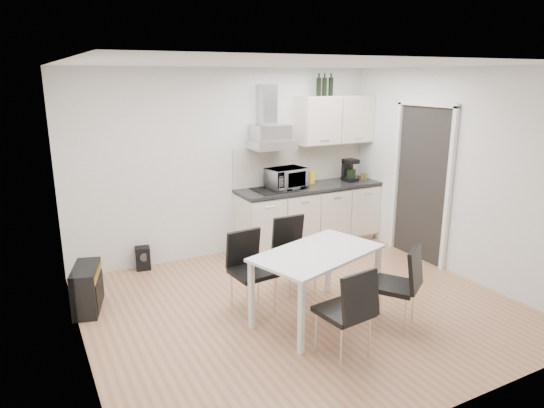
{
  "coord_description": "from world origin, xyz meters",
  "views": [
    {
      "loc": [
        -2.58,
        -4.2,
        2.5
      ],
      "look_at": [
        -0.14,
        0.43,
        1.1
      ],
      "focal_mm": 32.0,
      "sensor_mm": 36.0,
      "label": 1
    }
  ],
  "objects_px": {
    "chair_far_right": "(296,256)",
    "chair_near_right": "(394,287)",
    "kitchenette": "(311,191)",
    "dining_table": "(317,259)",
    "guitar_amp": "(87,288)",
    "chair_far_left": "(253,273)",
    "floor_speaker": "(143,258)",
    "chair_near_left": "(343,312)"
  },
  "relations": [
    {
      "from": "chair_far_right",
      "to": "chair_near_right",
      "type": "xyz_separation_m",
      "value": [
        0.43,
        -1.2,
        0.0
      ]
    },
    {
      "from": "kitchenette",
      "to": "dining_table",
      "type": "distance_m",
      "value": 2.36
    },
    {
      "from": "chair_near_right",
      "to": "guitar_amp",
      "type": "distance_m",
      "value": 3.26
    },
    {
      "from": "chair_far_right",
      "to": "guitar_amp",
      "type": "distance_m",
      "value": 2.35
    },
    {
      "from": "chair_near_right",
      "to": "chair_far_left",
      "type": "bearing_deg",
      "value": 105.06
    },
    {
      "from": "chair_far_left",
      "to": "guitar_amp",
      "type": "bearing_deg",
      "value": -34.32
    },
    {
      "from": "kitchenette",
      "to": "chair_near_right",
      "type": "xyz_separation_m",
      "value": [
        -0.61,
        -2.54,
        -0.39
      ]
    },
    {
      "from": "dining_table",
      "to": "chair_far_left",
      "type": "distance_m",
      "value": 0.73
    },
    {
      "from": "chair_near_right",
      "to": "floor_speaker",
      "type": "distance_m",
      "value": 3.31
    },
    {
      "from": "chair_near_left",
      "to": "guitar_amp",
      "type": "distance_m",
      "value": 2.81
    },
    {
      "from": "chair_far_left",
      "to": "chair_far_right",
      "type": "distance_m",
      "value": 0.72
    },
    {
      "from": "guitar_amp",
      "to": "kitchenette",
      "type": "bearing_deg",
      "value": 27.81
    },
    {
      "from": "chair_near_left",
      "to": "guitar_amp",
      "type": "relative_size",
      "value": 1.37
    },
    {
      "from": "dining_table",
      "to": "guitar_amp",
      "type": "height_order",
      "value": "dining_table"
    },
    {
      "from": "floor_speaker",
      "to": "dining_table",
      "type": "bearing_deg",
      "value": -49.52
    },
    {
      "from": "chair_near_left",
      "to": "floor_speaker",
      "type": "bearing_deg",
      "value": 104.39
    },
    {
      "from": "floor_speaker",
      "to": "kitchenette",
      "type": "bearing_deg",
      "value": 6.07
    },
    {
      "from": "guitar_amp",
      "to": "chair_far_right",
      "type": "bearing_deg",
      "value": 0.1
    },
    {
      "from": "dining_table",
      "to": "chair_far_left",
      "type": "relative_size",
      "value": 1.71
    },
    {
      "from": "kitchenette",
      "to": "guitar_amp",
      "type": "height_order",
      "value": "kitchenette"
    },
    {
      "from": "kitchenette",
      "to": "chair_far_left",
      "type": "distance_m",
      "value": 2.36
    },
    {
      "from": "kitchenette",
      "to": "chair_near_left",
      "type": "xyz_separation_m",
      "value": [
        -1.37,
        -2.75,
        -0.39
      ]
    },
    {
      "from": "chair_far_left",
      "to": "chair_far_right",
      "type": "height_order",
      "value": "same"
    },
    {
      "from": "dining_table",
      "to": "chair_far_right",
      "type": "height_order",
      "value": "chair_far_right"
    },
    {
      "from": "chair_far_right",
      "to": "guitar_amp",
      "type": "height_order",
      "value": "chair_far_right"
    },
    {
      "from": "chair_near_right",
      "to": "dining_table",
      "type": "bearing_deg",
      "value": 105.11
    },
    {
      "from": "kitchenette",
      "to": "floor_speaker",
      "type": "relative_size",
      "value": 8.16
    },
    {
      "from": "chair_far_right",
      "to": "chair_near_left",
      "type": "relative_size",
      "value": 1.0
    },
    {
      "from": "chair_far_right",
      "to": "chair_near_right",
      "type": "height_order",
      "value": "same"
    },
    {
      "from": "guitar_amp",
      "to": "floor_speaker",
      "type": "xyz_separation_m",
      "value": [
        0.8,
        0.87,
        -0.1
      ]
    },
    {
      "from": "dining_table",
      "to": "chair_near_right",
      "type": "distance_m",
      "value": 0.81
    },
    {
      "from": "dining_table",
      "to": "chair_near_left",
      "type": "relative_size",
      "value": 1.71
    },
    {
      "from": "chair_near_right",
      "to": "floor_speaker",
      "type": "relative_size",
      "value": 2.85
    },
    {
      "from": "chair_far_left",
      "to": "chair_near_left",
      "type": "xyz_separation_m",
      "value": [
        0.34,
        -1.17,
        0.0
      ]
    },
    {
      "from": "chair_far_left",
      "to": "chair_far_right",
      "type": "bearing_deg",
      "value": -165.84
    },
    {
      "from": "kitchenette",
      "to": "chair_far_left",
      "type": "xyz_separation_m",
      "value": [
        -1.71,
        -1.58,
        -0.39
      ]
    },
    {
      "from": "dining_table",
      "to": "chair_far_right",
      "type": "xyz_separation_m",
      "value": [
        0.15,
        0.69,
        -0.22
      ]
    },
    {
      "from": "chair_far_left",
      "to": "chair_near_right",
      "type": "distance_m",
      "value": 1.47
    },
    {
      "from": "chair_far_right",
      "to": "chair_near_left",
      "type": "xyz_separation_m",
      "value": [
        -0.34,
        -1.41,
        0.0
      ]
    },
    {
      "from": "chair_far_left",
      "to": "floor_speaker",
      "type": "height_order",
      "value": "chair_far_left"
    },
    {
      "from": "kitchenette",
      "to": "chair_near_left",
      "type": "height_order",
      "value": "kitchenette"
    },
    {
      "from": "kitchenette",
      "to": "chair_near_left",
      "type": "distance_m",
      "value": 3.1
    }
  ]
}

